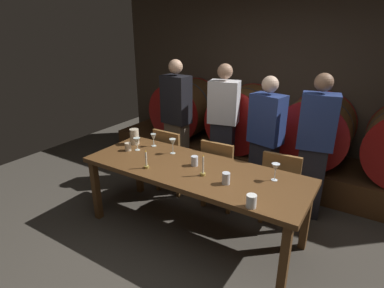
# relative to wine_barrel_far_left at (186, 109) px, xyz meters

# --- Properties ---
(ground_plane) EXTENTS (7.68, 7.68, 0.00)m
(ground_plane) POSITION_rel_wine_barrel_far_left_xyz_m (1.52, -2.13, -0.83)
(ground_plane) COLOR #3F3A33
(back_wall) EXTENTS (5.90, 0.24, 2.62)m
(back_wall) POSITION_rel_wine_barrel_far_left_xyz_m (1.52, 0.55, 0.48)
(back_wall) COLOR #473A2D
(back_wall) RESTS_ON ground
(barrel_shelf) EXTENTS (5.31, 0.90, 0.38)m
(barrel_shelf) POSITION_rel_wine_barrel_far_left_xyz_m (1.52, 0.00, -0.64)
(barrel_shelf) COLOR #4C2D16
(barrel_shelf) RESTS_ON ground
(wine_barrel_far_left) EXTENTS (0.92, 0.78, 0.92)m
(wine_barrel_far_left) POSITION_rel_wine_barrel_far_left_xyz_m (0.00, 0.00, 0.00)
(wine_barrel_far_left) COLOR #513319
(wine_barrel_far_left) RESTS_ON barrel_shelf
(wine_barrel_center_left) EXTENTS (0.92, 0.78, 0.92)m
(wine_barrel_center_left) POSITION_rel_wine_barrel_far_left_xyz_m (1.04, 0.00, 0.00)
(wine_barrel_center_left) COLOR brown
(wine_barrel_center_left) RESTS_ON barrel_shelf
(wine_barrel_center_right) EXTENTS (0.92, 0.78, 0.92)m
(wine_barrel_center_right) POSITION_rel_wine_barrel_far_left_xyz_m (2.05, 0.00, 0.00)
(wine_barrel_center_right) COLOR brown
(wine_barrel_center_right) RESTS_ON barrel_shelf
(dining_table) EXTENTS (2.33, 0.85, 0.77)m
(dining_table) POSITION_rel_wine_barrel_far_left_xyz_m (1.23, -1.74, -0.14)
(dining_table) COLOR brown
(dining_table) RESTS_ON ground
(chair_left) EXTENTS (0.41, 0.41, 0.88)m
(chair_left) POSITION_rel_wine_barrel_far_left_xyz_m (0.51, -1.11, -0.35)
(chair_left) COLOR brown
(chair_left) RESTS_ON ground
(chair_center) EXTENTS (0.42, 0.42, 0.88)m
(chair_center) POSITION_rel_wine_barrel_far_left_xyz_m (1.23, -1.12, -0.35)
(chair_center) COLOR brown
(chair_center) RESTS_ON ground
(chair_right) EXTENTS (0.43, 0.43, 0.88)m
(chair_right) POSITION_rel_wine_barrel_far_left_xyz_m (1.96, -1.06, -0.35)
(chair_right) COLOR brown
(chair_right) RESTS_ON ground
(guest_far_left) EXTENTS (0.40, 0.27, 1.71)m
(guest_far_left) POSITION_rel_wine_barrel_far_left_xyz_m (0.34, -0.75, 0.04)
(guest_far_left) COLOR brown
(guest_far_left) RESTS_ON ground
(guest_center_left) EXTENTS (0.42, 0.32, 1.68)m
(guest_center_left) POSITION_rel_wine_barrel_far_left_xyz_m (0.99, -0.60, 0.03)
(guest_center_left) COLOR black
(guest_center_left) RESTS_ON ground
(guest_center_right) EXTENTS (0.42, 0.32, 1.60)m
(guest_center_right) POSITION_rel_wine_barrel_far_left_xyz_m (1.62, -0.73, -0.02)
(guest_center_right) COLOR black
(guest_center_right) RESTS_ON ground
(guest_far_right) EXTENTS (0.42, 0.31, 1.68)m
(guest_far_right) POSITION_rel_wine_barrel_far_left_xyz_m (2.18, -0.73, 0.02)
(guest_far_right) COLOR black
(guest_far_right) RESTS_ON ground
(candle_left) EXTENTS (0.05, 0.05, 0.20)m
(candle_left) POSITION_rel_wine_barrel_far_left_xyz_m (0.83, -1.99, -0.01)
(candle_left) COLOR olive
(candle_left) RESTS_ON dining_table
(candle_right) EXTENTS (0.05, 0.05, 0.22)m
(candle_right) POSITION_rel_wine_barrel_far_left_xyz_m (1.40, -1.83, -0.00)
(candle_right) COLOR olive
(candle_right) RESTS_ON dining_table
(pitcher) EXTENTS (0.11, 0.11, 0.19)m
(pitcher) POSITION_rel_wine_barrel_far_left_xyz_m (0.26, -1.53, 0.03)
(pitcher) COLOR beige
(pitcher) RESTS_ON dining_table
(wine_glass_far_left) EXTENTS (0.08, 0.08, 0.15)m
(wine_glass_far_left) POSITION_rel_wine_barrel_far_left_xyz_m (0.42, -1.67, 0.04)
(wine_glass_far_left) COLOR silver
(wine_glass_far_left) RESTS_ON dining_table
(wine_glass_center_left) EXTENTS (0.06, 0.06, 0.15)m
(wine_glass_center_left) POSITION_rel_wine_barrel_far_left_xyz_m (0.51, -1.47, 0.04)
(wine_glass_center_left) COLOR silver
(wine_glass_center_left) RESTS_ON dining_table
(wine_glass_center_right) EXTENTS (0.07, 0.07, 0.17)m
(wine_glass_center_right) POSITION_rel_wine_barrel_far_left_xyz_m (0.83, -1.53, 0.06)
(wine_glass_center_right) COLOR silver
(wine_glass_center_right) RESTS_ON dining_table
(wine_glass_far_right) EXTENTS (0.08, 0.08, 0.17)m
(wine_glass_far_right) POSITION_rel_wine_barrel_far_left_xyz_m (2.01, -1.56, 0.06)
(wine_glass_far_right) COLOR white
(wine_glass_far_right) RESTS_ON dining_table
(cup_far_left) EXTENTS (0.07, 0.07, 0.09)m
(cup_far_left) POSITION_rel_wine_barrel_far_left_xyz_m (0.34, -1.74, -0.02)
(cup_far_left) COLOR beige
(cup_far_left) RESTS_ON dining_table
(cup_center_left) EXTENTS (0.07, 0.07, 0.10)m
(cup_center_left) POSITION_rel_wine_barrel_far_left_xyz_m (1.21, -1.68, -0.01)
(cup_center_left) COLOR silver
(cup_center_left) RESTS_ON dining_table
(cup_center_right) EXTENTS (0.07, 0.07, 0.11)m
(cup_center_right) POSITION_rel_wine_barrel_far_left_xyz_m (1.66, -1.86, -0.01)
(cup_center_right) COLOR silver
(cup_center_right) RESTS_ON dining_table
(cup_far_right) EXTENTS (0.08, 0.08, 0.11)m
(cup_far_right) POSITION_rel_wine_barrel_far_left_xyz_m (2.00, -2.11, -0.01)
(cup_far_right) COLOR white
(cup_far_right) RESTS_ON dining_table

